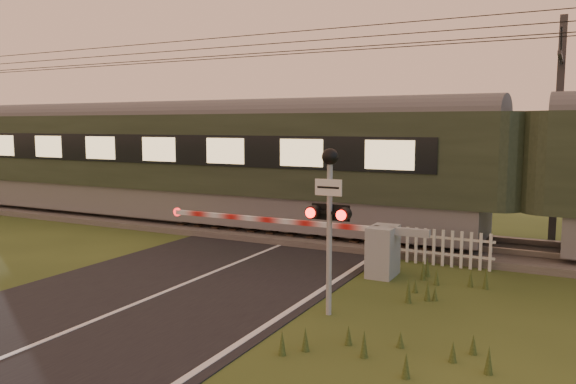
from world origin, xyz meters
The scene contains 9 objects.
ground centered at (0.00, 0.00, 0.00)m, with size 160.00×160.00×0.00m, color #2C3B16.
road centered at (0.02, -0.23, 0.01)m, with size 6.00×140.00×0.03m.
track_bed centered at (0.00, 6.50, 0.07)m, with size 140.00×3.40×0.39m.
overhead_wires centered at (0.00, 6.50, 5.72)m, with size 120.00×0.62×0.62m.
train centered at (6.12, 6.50, 2.20)m, with size 41.15×2.84×3.83m.
boom_gate centered at (3.19, 3.10, 0.63)m, with size 6.84×0.87×1.16m.
crossing_signal centered at (3.43, 0.17, 2.03)m, with size 0.75×0.33×2.95m.
picket_fence centered at (4.30, 4.60, 0.44)m, with size 2.79×0.07×0.88m.
catenary_mast centered at (6.74, 8.72, 3.32)m, with size 0.20×2.45×6.36m.
Camera 1 is at (7.17, -8.75, 3.35)m, focal length 35.00 mm.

